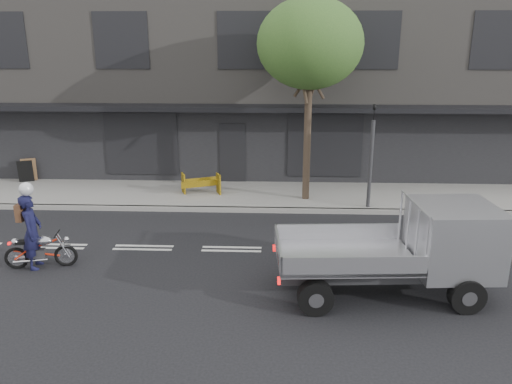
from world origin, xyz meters
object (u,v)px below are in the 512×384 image
at_px(motorcycle, 41,250).
at_px(rider, 32,232).
at_px(construction_barrier, 200,185).
at_px(sandwich_board, 26,171).
at_px(traffic_light_pole, 371,162).
at_px(flatbed_ute, 433,242).
at_px(street_tree, 310,44).

distance_m(motorcycle, rider, 0.50).
bearing_deg(construction_barrier, sandwich_board, 168.76).
distance_m(traffic_light_pole, rider, 10.10).
bearing_deg(flatbed_ute, street_tree, 106.51).
xyz_separation_m(traffic_light_pole, flatbed_ute, (0.37, -5.59, -0.43)).
xyz_separation_m(flatbed_ute, sandwich_board, (-13.04, 8.07, -0.64)).
bearing_deg(flatbed_ute, traffic_light_pole, 90.12).
relative_size(street_tree, sandwich_board, 7.81).
xyz_separation_m(street_tree, construction_barrier, (-3.70, 0.24, -4.75)).
distance_m(street_tree, motorcycle, 9.97).
xyz_separation_m(rider, flatbed_ute, (9.31, -0.96, 0.29)).
xyz_separation_m(traffic_light_pole, sandwich_board, (-12.66, 2.48, -1.07)).
relative_size(street_tree, traffic_light_pole, 1.93).
bearing_deg(flatbed_ute, construction_barrier, 128.55).
relative_size(traffic_light_pole, rider, 1.88).
xyz_separation_m(flatbed_ute, construction_barrier, (-6.08, 6.69, -0.69)).
height_order(rider, flatbed_ute, flatbed_ute).
bearing_deg(street_tree, traffic_light_pole, -23.03).
height_order(construction_barrier, sandwich_board, sandwich_board).
xyz_separation_m(construction_barrier, sandwich_board, (-6.96, 1.38, 0.05)).
distance_m(flatbed_ute, sandwich_board, 15.35).
bearing_deg(flatbed_ute, motorcycle, 170.32).
bearing_deg(traffic_light_pole, flatbed_ute, -86.17).
distance_m(traffic_light_pole, motorcycle, 10.01).
relative_size(rider, flatbed_ute, 0.39).
distance_m(motorcycle, sandwich_board, 8.10).
xyz_separation_m(rider, construction_barrier, (3.24, 5.73, -0.40)).
xyz_separation_m(motorcycle, flatbed_ute, (9.16, -0.96, 0.76)).
xyz_separation_m(motorcycle, rider, (-0.15, -0.00, 0.47)).
bearing_deg(sandwich_board, construction_barrier, -33.77).
bearing_deg(traffic_light_pole, construction_barrier, 169.14).
bearing_deg(construction_barrier, flatbed_ute, -47.73).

